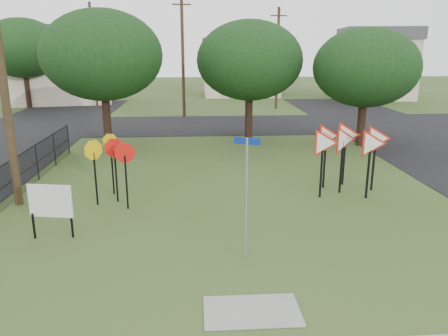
# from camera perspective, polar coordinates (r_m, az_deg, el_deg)

# --- Properties ---
(ground) EXTENTS (140.00, 140.00, 0.00)m
(ground) POSITION_cam_1_polar(r_m,az_deg,el_deg) (11.60, 2.15, -11.64)
(ground) COLOR #2D461A
(street_far) EXTENTS (60.00, 8.00, 0.02)m
(street_far) POSITION_cam_1_polar(r_m,az_deg,el_deg) (30.74, -1.63, 5.65)
(street_far) COLOR black
(street_far) RESTS_ON ground
(curb_pad) EXTENTS (2.00, 1.20, 0.02)m
(curb_pad) POSITION_cam_1_polar(r_m,az_deg,el_deg) (9.54, 3.68, -18.17)
(curb_pad) COLOR gray
(curb_pad) RESTS_ON ground
(street_name_sign) EXTENTS (0.62, 0.26, 3.18)m
(street_name_sign) POSITION_cam_1_polar(r_m,az_deg,el_deg) (10.95, 2.94, -3.04)
(street_name_sign) COLOR #989AA0
(street_name_sign) RESTS_ON ground
(stop_sign_cluster) EXTENTS (1.73, 1.81, 2.30)m
(stop_sign_cluster) POSITION_cam_1_polar(r_m,az_deg,el_deg) (15.49, -14.53, 1.68)
(stop_sign_cluster) COLOR black
(stop_sign_cluster) RESTS_ON ground
(yield_sign_cluster) EXTENTS (3.32, 1.79, 2.59)m
(yield_sign_cluster) POSITION_cam_1_polar(r_m,az_deg,el_deg) (16.70, 15.79, 3.22)
(yield_sign_cluster) COLOR black
(yield_sign_cluster) RESTS_ON ground
(info_board) EXTENTS (1.27, 0.26, 1.60)m
(info_board) POSITION_cam_1_polar(r_m,az_deg,el_deg) (13.24, -21.73, -4.27)
(info_board) COLOR black
(info_board) RESTS_ON ground
(utility_pole_main) EXTENTS (3.55, 0.33, 10.00)m
(utility_pole_main) POSITION_cam_1_polar(r_m,az_deg,el_deg) (15.98, -27.14, 13.60)
(utility_pole_main) COLOR #40301D
(utility_pole_main) RESTS_ON ground
(far_pole_a) EXTENTS (1.40, 0.24, 9.00)m
(far_pole_a) POSITION_cam_1_polar(r_m,az_deg,el_deg) (34.28, -5.40, 14.34)
(far_pole_a) COLOR #40301D
(far_pole_a) RESTS_ON ground
(far_pole_b) EXTENTS (1.40, 0.24, 8.50)m
(far_pole_b) POSITION_cam_1_polar(r_m,az_deg,el_deg) (38.92, 7.00, 14.06)
(far_pole_b) COLOR #40301D
(far_pole_b) RESTS_ON ground
(far_pole_c) EXTENTS (1.40, 0.24, 9.00)m
(far_pole_c) POSITION_cam_1_polar(r_m,az_deg,el_deg) (41.24, -16.70, 13.97)
(far_pole_c) COLOR #40301D
(far_pole_c) RESTS_ON ground
(fence_run) EXTENTS (0.05, 11.55, 1.50)m
(fence_run) POSITION_cam_1_polar(r_m,az_deg,el_deg) (18.31, -24.39, -0.14)
(fence_run) COLOR black
(fence_run) RESTS_ON ground
(house_left) EXTENTS (10.58, 8.88, 7.20)m
(house_left) POSITION_cam_1_polar(r_m,az_deg,el_deg) (46.13, -20.47, 12.57)
(house_left) COLOR beige
(house_left) RESTS_ON ground
(house_mid) EXTENTS (8.40, 8.40, 6.20)m
(house_mid) POSITION_cam_1_polar(r_m,az_deg,el_deg) (50.56, 2.13, 13.12)
(house_mid) COLOR beige
(house_mid) RESTS_ON ground
(house_right) EXTENTS (8.30, 8.30, 7.20)m
(house_right) POSITION_cam_1_polar(r_m,az_deg,el_deg) (50.07, 19.20, 12.85)
(house_right) COLOR beige
(house_right) RESTS_ON ground
(tree_near_left) EXTENTS (6.40, 6.40, 7.27)m
(tree_near_left) POSITION_cam_1_polar(r_m,az_deg,el_deg) (24.75, -15.62, 13.99)
(tree_near_left) COLOR black
(tree_near_left) RESTS_ON ground
(tree_near_mid) EXTENTS (6.00, 6.00, 6.80)m
(tree_near_mid) POSITION_cam_1_polar(r_m,az_deg,el_deg) (25.46, 3.36, 13.83)
(tree_near_mid) COLOR black
(tree_near_mid) RESTS_ON ground
(tree_near_right) EXTENTS (5.60, 5.60, 6.33)m
(tree_near_right) POSITION_cam_1_polar(r_m,az_deg,el_deg) (25.00, 18.05, 12.36)
(tree_near_right) COLOR black
(tree_near_right) RESTS_ON ground
(tree_far_left) EXTENTS (6.80, 6.80, 7.73)m
(tree_far_left) POSITION_cam_1_polar(r_m,az_deg,el_deg) (42.93, -24.82, 14.02)
(tree_far_left) COLOR black
(tree_far_left) RESTS_ON ground
(tree_far_right) EXTENTS (6.00, 6.00, 6.80)m
(tree_far_right) POSITION_cam_1_polar(r_m,az_deg,el_deg) (44.88, 16.44, 13.99)
(tree_far_right) COLOR black
(tree_far_right) RESTS_ON ground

